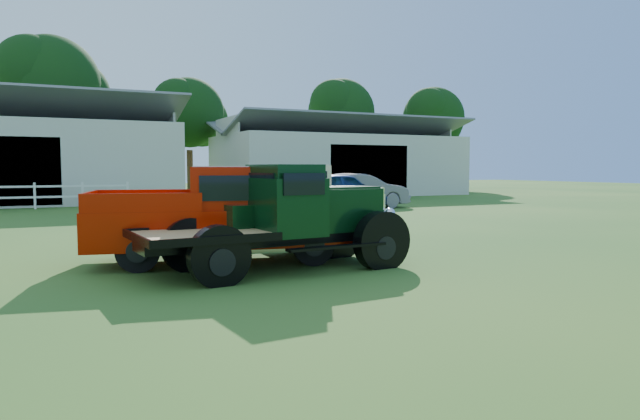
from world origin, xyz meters
name	(u,v)px	position (x,y,z in m)	size (l,w,h in m)	color
ground	(340,275)	(0.00, 0.00, 0.00)	(120.00, 120.00, 0.00)	#25571D
shed_right	(337,157)	(14.00, 27.00, 2.60)	(16.80, 9.20, 5.20)	#B2B39A
tree_b	(52,110)	(-4.00, 34.00, 5.75)	(6.90, 6.90, 11.50)	black
tree_c	(189,131)	(5.00, 33.00, 4.50)	(5.40, 5.40, 9.00)	black
tree_d	(341,130)	(18.00, 34.00, 5.00)	(6.00, 6.00, 10.00)	black
tree_e	(433,135)	(26.00, 32.00, 4.75)	(5.70, 5.70, 9.50)	black
vintage_flatbed	(280,218)	(-0.75, 0.91, 0.96)	(4.85, 1.92, 1.92)	black
red_pickup	(223,214)	(-1.42, 2.28, 0.96)	(5.25, 2.02, 1.91)	#A01100
white_pickup	(293,200)	(1.82, 6.35, 0.95)	(5.18, 2.01, 1.90)	beige
misc_car_blue	(338,191)	(6.98, 13.39, 0.85)	(2.00, 4.96, 1.69)	navy
misc_car_grey	(358,191)	(8.31, 14.03, 0.79)	(1.68, 4.82, 1.59)	slate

